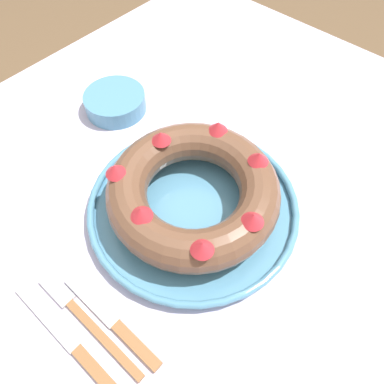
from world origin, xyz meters
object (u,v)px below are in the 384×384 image
object	(u,v)px
bundt_cake	(192,192)
fork	(82,316)
serving_knife	(78,351)
side_bowl	(115,102)
serving_dish	(192,207)
cake_knife	(117,326)

from	to	relation	value
bundt_cake	fork	bearing A→B (deg)	-179.40
serving_knife	side_bowl	bearing A→B (deg)	42.42
serving_dish	side_bowl	xyz separation A→B (m)	(0.08, 0.29, 0.01)
serving_dish	bundt_cake	bearing A→B (deg)	-114.32
bundt_cake	fork	xyz separation A→B (m)	(-0.24, -0.00, -0.05)
fork	bundt_cake	bearing A→B (deg)	5.23
serving_knife	cake_knife	xyz separation A→B (m)	(0.06, -0.01, -0.00)
cake_knife	side_bowl	bearing A→B (deg)	50.61
side_bowl	fork	bearing A→B (deg)	-138.08
serving_dish	cake_knife	bearing A→B (deg)	-166.96
cake_knife	serving_dish	bearing A→B (deg)	15.18
bundt_cake	serving_knife	size ratio (longest dim) A/B	1.16
bundt_cake	cake_knife	bearing A→B (deg)	-166.98
bundt_cake	serving_knife	xyz separation A→B (m)	(-0.27, -0.04, -0.05)
fork	serving_knife	size ratio (longest dim) A/B	0.88
serving_dish	fork	size ratio (longest dim) A/B	1.67
serving_dish	serving_knife	size ratio (longest dim) A/B	1.48
serving_knife	cake_knife	world-z (taller)	same
side_bowl	serving_dish	bearing A→B (deg)	-106.25
bundt_cake	cake_knife	xyz separation A→B (m)	(-0.21, -0.05, -0.05)
serving_dish	bundt_cake	distance (m)	0.05
serving_dish	fork	bearing A→B (deg)	-179.39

